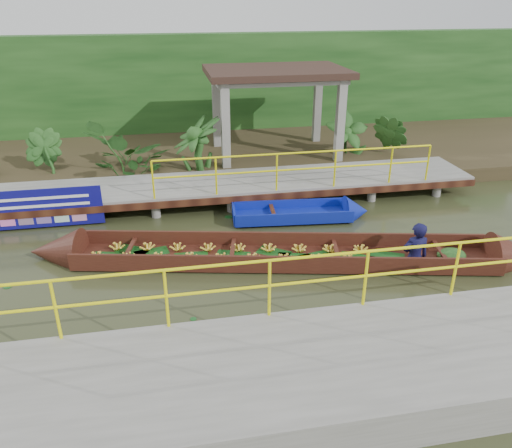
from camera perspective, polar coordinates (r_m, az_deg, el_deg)
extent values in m
plane|color=#292E17|center=(10.99, -5.98, -4.44)|extent=(80.00, 80.00, 0.00)
cube|color=#322A19|center=(17.84, -8.26, 7.95)|extent=(30.00, 8.00, 0.45)
cube|color=slate|center=(13.96, -7.40, 4.34)|extent=(16.00, 2.00, 0.15)
cube|color=black|center=(13.06, -7.08, 2.50)|extent=(16.00, 0.12, 0.18)
cylinder|color=#FFF60D|center=(13.14, 4.79, 8.10)|extent=(7.50, 0.05, 0.05)
cylinder|color=#FFF60D|center=(13.28, 4.72, 6.24)|extent=(7.50, 0.05, 0.05)
cylinder|color=#FFF60D|center=(13.30, 4.71, 6.04)|extent=(0.05, 0.05, 1.00)
cylinder|color=slate|center=(13.72, -23.98, 0.65)|extent=(0.24, 0.24, 0.55)
cylinder|color=slate|center=(15.17, -22.81, 3.10)|extent=(0.24, 0.24, 0.55)
cylinder|color=slate|center=(13.37, -15.66, 1.34)|extent=(0.24, 0.24, 0.55)
cylinder|color=slate|center=(14.85, -15.28, 3.77)|extent=(0.24, 0.24, 0.55)
cylinder|color=slate|center=(13.32, -7.10, 2.02)|extent=(0.24, 0.24, 0.55)
cylinder|color=slate|center=(14.81, -7.56, 4.40)|extent=(0.24, 0.24, 0.55)
cylinder|color=slate|center=(13.56, 1.36, 2.65)|extent=(0.24, 0.24, 0.55)
cylinder|color=slate|center=(15.03, 0.09, 4.93)|extent=(0.24, 0.24, 0.55)
cylinder|color=slate|center=(14.09, 9.35, 3.19)|extent=(0.24, 0.24, 0.55)
cylinder|color=slate|center=(15.50, 7.40, 5.36)|extent=(0.24, 0.24, 0.55)
cylinder|color=slate|center=(14.87, 16.64, 3.63)|extent=(0.24, 0.24, 0.55)
cylinder|color=slate|center=(16.22, 14.18, 5.69)|extent=(0.24, 0.24, 0.55)
cylinder|color=slate|center=(13.32, -7.10, 2.02)|extent=(0.24, 0.24, 0.55)
cube|color=slate|center=(7.57, 4.93, -17.25)|extent=(18.00, 2.40, 0.70)
cylinder|color=#FFF60D|center=(7.68, 3.05, -4.05)|extent=(10.00, 0.05, 0.05)
cylinder|color=#FFF60D|center=(7.91, 2.97, -6.90)|extent=(10.00, 0.05, 0.05)
cylinder|color=#FFF60D|center=(7.94, 2.97, -7.21)|extent=(0.05, 0.05, 1.00)
cube|color=slate|center=(15.25, -3.49, 10.62)|extent=(0.25, 0.25, 2.80)
cube|color=slate|center=(16.09, 9.57, 11.09)|extent=(0.25, 0.25, 2.80)
cube|color=slate|center=(17.57, -4.54, 12.52)|extent=(0.25, 0.25, 2.80)
cube|color=slate|center=(18.31, 7.01, 12.92)|extent=(0.25, 0.25, 2.80)
cube|color=slate|center=(16.47, 2.30, 16.33)|extent=(4.00, 2.60, 0.12)
cube|color=#301F18|center=(16.44, 2.31, 17.02)|extent=(4.40, 3.00, 0.20)
cube|color=#143912|center=(19.86, -9.00, 14.92)|extent=(30.00, 0.80, 4.00)
cube|color=#33130E|center=(10.99, 3.24, -3.91)|extent=(9.12, 3.00, 0.07)
cube|color=#33130E|center=(11.42, 3.18, -1.84)|extent=(8.90, 1.95, 0.39)
cube|color=#33130E|center=(10.42, 3.35, -4.66)|extent=(8.90, 1.95, 0.39)
cone|color=#33130E|center=(11.89, -21.91, -2.99)|extent=(1.34, 1.30, 1.09)
ellipsoid|color=#143912|center=(11.65, 21.43, -3.35)|extent=(0.73, 0.62, 0.30)
imported|color=#0E0E34|center=(11.08, 18.18, 0.09)|extent=(0.63, 0.42, 1.68)
cube|color=#0D1C95|center=(12.96, 4.13, 0.91)|extent=(3.08, 1.16, 0.10)
cube|color=#0D1C95|center=(13.32, 3.82, 2.17)|extent=(3.00, 0.32, 0.30)
cube|color=#0D1C95|center=(12.51, 4.48, 0.57)|extent=(3.00, 0.32, 0.30)
cube|color=#0D1C95|center=(12.75, -2.54, 1.13)|extent=(0.14, 0.90, 0.30)
cone|color=#0D1C95|center=(13.32, 11.38, 1.43)|extent=(0.67, 0.89, 0.84)
cube|color=black|center=(12.82, 1.94, 1.47)|extent=(0.18, 0.91, 0.05)
cube|color=navy|center=(13.37, -23.94, 1.60)|extent=(3.22, 0.03, 1.00)
cube|color=white|center=(13.26, -24.16, 2.63)|extent=(2.61, 0.01, 0.07)
cube|color=white|center=(13.33, -24.01, 1.84)|extent=(2.61, 0.01, 0.07)
imported|color=#143912|center=(15.84, -23.36, 7.62)|extent=(1.18, 1.18, 1.48)
imported|color=#143912|center=(15.48, -14.26, 8.53)|extent=(1.18, 1.18, 1.48)
imported|color=#143912|center=(15.47, -6.78, 9.12)|extent=(1.18, 1.18, 1.48)
imported|color=#143912|center=(16.56, 10.99, 9.90)|extent=(1.18, 1.18, 1.48)
imported|color=#143912|center=(17.16, 15.73, 9.95)|extent=(1.18, 1.18, 1.48)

